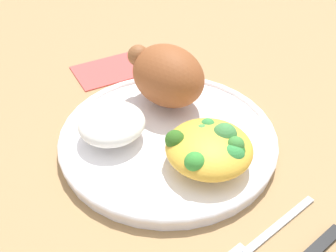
{
  "coord_description": "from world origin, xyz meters",
  "views": [
    {
      "loc": [
        -0.29,
        0.27,
        0.35
      ],
      "look_at": [
        0.0,
        0.0,
        0.03
      ],
      "focal_mm": 43.91,
      "sensor_mm": 36.0,
      "label": 1
    }
  ],
  "objects_px": {
    "rice_pile": "(112,123)",
    "napkin": "(117,68)",
    "plate": "(168,138)",
    "roasted_chicken": "(167,75)",
    "fork": "(267,234)",
    "mac_cheese_with_broccoli": "(209,149)"
  },
  "relations": [
    {
      "from": "roasted_chicken",
      "to": "napkin",
      "type": "height_order",
      "value": "roasted_chicken"
    },
    {
      "from": "roasted_chicken",
      "to": "fork",
      "type": "xyz_separation_m",
      "value": [
        -0.22,
        0.07,
        -0.06
      ]
    },
    {
      "from": "rice_pile",
      "to": "napkin",
      "type": "xyz_separation_m",
      "value": [
        0.15,
        -0.12,
        -0.04
      ]
    },
    {
      "from": "plate",
      "to": "napkin",
      "type": "xyz_separation_m",
      "value": [
        0.19,
        -0.06,
        -0.01
      ]
    },
    {
      "from": "rice_pile",
      "to": "roasted_chicken",
      "type": "bearing_deg",
      "value": -84.73
    },
    {
      "from": "roasted_chicken",
      "to": "rice_pile",
      "type": "bearing_deg",
      "value": 95.27
    },
    {
      "from": "plate",
      "to": "rice_pile",
      "type": "height_order",
      "value": "rice_pile"
    },
    {
      "from": "fork",
      "to": "napkin",
      "type": "height_order",
      "value": "fork"
    },
    {
      "from": "fork",
      "to": "rice_pile",
      "type": "bearing_deg",
      "value": 8.66
    },
    {
      "from": "mac_cheese_with_broccoli",
      "to": "fork",
      "type": "xyz_separation_m",
      "value": [
        -0.1,
        0.02,
        -0.04
      ]
    },
    {
      "from": "napkin",
      "to": "plate",
      "type": "bearing_deg",
      "value": 161.63
    },
    {
      "from": "plate",
      "to": "napkin",
      "type": "relative_size",
      "value": 2.01
    },
    {
      "from": "fork",
      "to": "napkin",
      "type": "relative_size",
      "value": 1.03
    },
    {
      "from": "napkin",
      "to": "roasted_chicken",
      "type": "bearing_deg",
      "value": 172.84
    },
    {
      "from": "napkin",
      "to": "mac_cheese_with_broccoli",
      "type": "bearing_deg",
      "value": 165.89
    },
    {
      "from": "rice_pile",
      "to": "napkin",
      "type": "height_order",
      "value": "rice_pile"
    },
    {
      "from": "rice_pile",
      "to": "plate",
      "type": "bearing_deg",
      "value": -128.65
    },
    {
      "from": "rice_pile",
      "to": "mac_cheese_with_broccoli",
      "type": "xyz_separation_m",
      "value": [
        -0.11,
        -0.05,
        0.0
      ]
    },
    {
      "from": "rice_pile",
      "to": "fork",
      "type": "relative_size",
      "value": 0.59
    },
    {
      "from": "plate",
      "to": "rice_pile",
      "type": "xyz_separation_m",
      "value": [
        0.04,
        0.05,
        0.03
      ]
    },
    {
      "from": "roasted_chicken",
      "to": "rice_pile",
      "type": "distance_m",
      "value": 0.1
    },
    {
      "from": "rice_pile",
      "to": "mac_cheese_with_broccoli",
      "type": "bearing_deg",
      "value": -155.6
    }
  ]
}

